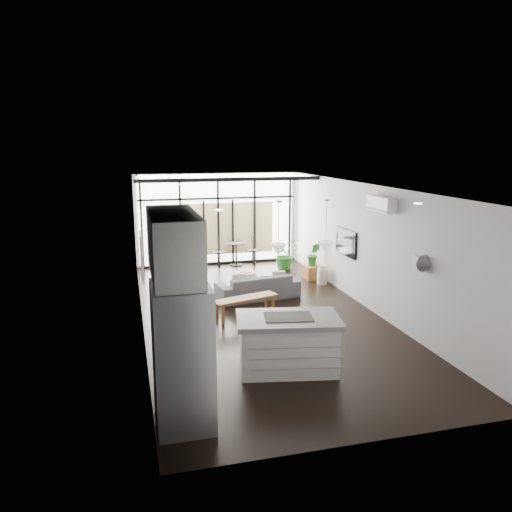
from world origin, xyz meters
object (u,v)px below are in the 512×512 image
island (288,344)px  fridge (182,356)px  sofa (258,282)px  pouf (246,280)px  milk_can (322,275)px  tv (346,242)px  console_bench (245,308)px

island → fridge: fridge is taller
sofa → pouf: (-0.08, 0.91, -0.18)m
sofa → pouf: bearing=-92.8°
pouf → milk_can: milk_can is taller
sofa → pouf: size_ratio=3.73×
tv → fridge: bearing=-132.6°
milk_can → tv: bearing=-77.4°
island → sofa: 3.99m
island → sofa: size_ratio=0.84×
island → tv: bearing=64.9°
island → pouf: island is taller
milk_can → sofa: bearing=-159.1°
island → sofa: (0.53, 3.95, -0.07)m
fridge → sofa: bearing=65.2°
fridge → sofa: size_ratio=0.96×
milk_can → tv: tv is taller
console_bench → milk_can: bearing=22.2°
sofa → island: bearing=74.3°
sofa → tv: 2.38m
island → fridge: 2.24m
sofa → tv: tv is taller
fridge → milk_can: size_ratio=3.69×
console_bench → tv: bearing=5.7°
console_bench → pouf: (0.54, 2.24, -0.02)m
sofa → console_bench: size_ratio=1.38×
fridge → console_bench: fridge is taller
pouf → milk_can: 2.07m
fridge → tv: size_ratio=1.74×
console_bench → island: bearing=-104.6°
island → console_bench: size_ratio=1.16×
fridge → tv: fridge is taller
fridge → pouf: 6.50m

